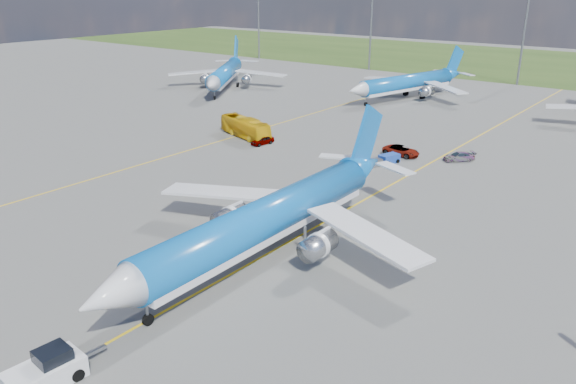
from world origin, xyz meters
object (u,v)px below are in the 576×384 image
Objects in this scene: bg_jet_nw at (226,89)px; main_airliner at (267,256)px; apron_bus at (245,127)px; bg_jet_nnw at (406,99)px; service_car_c at (459,156)px; baggage_tug_c at (384,160)px; service_car_a at (262,140)px; service_car_b at (401,151)px; pushback_tug at (46,371)px.

bg_jet_nw is 83.90m from main_airliner.
bg_jet_nw is 43.03m from apron_bus.
apron_bus is at bearing -83.82° from bg_jet_nnw.
bg_jet_nnw is 8.58× the size of service_car_c.
bg_jet_nw is 7.13× the size of baggage_tug_c.
service_car_a is 19.11m from baggage_tug_c.
apron_bus is 32.23m from service_car_c.
bg_jet_nnw reaches higher than service_car_b.
bg_jet_nnw is at bearing 98.21° from service_car_a.
bg_jet_nw is at bearing 64.72° from apron_bus.
bg_jet_nw is at bearing 170.94° from baggage_tug_c.
apron_bus is at bearing 124.59° from pushback_tug.
service_car_c is (63.06, -20.26, 0.61)m from bg_jet_nw.
service_car_a is (-24.26, 48.41, -0.22)m from pushback_tug.
main_airliner is 35.36m from service_car_b.
service_car_b is (18.21, -37.74, 0.71)m from bg_jet_nnw.
service_car_b is at bearing -114.32° from service_car_c.
bg_jet_nw is 10.21× the size of service_car_a.
baggage_tug_c is at bearing -70.98° from apron_bus.
main_airliner reaches higher than baggage_tug_c.
main_airliner is (23.15, -72.75, 0.00)m from bg_jet_nnw.
baggage_tug_c is at bearing -60.37° from bg_jet_nw.
bg_jet_nnw is 9.63× the size of service_car_a.
apron_bus is 2.04× the size of baggage_tug_c.
apron_bus is at bearing 170.66° from service_car_a.
service_car_b is (55.78, -22.90, 0.71)m from bg_jet_nw.
apron_bus reaches higher than baggage_tug_c.
bg_jet_nnw reaches higher than apron_bus.
main_airliner is 30.53m from baggage_tug_c.
bg_jet_nw reaches higher than bg_jet_nnw.
service_car_b is at bearing 107.23° from baggage_tug_c.
apron_bus is 23.82m from baggage_tug_c.
bg_jet_nnw reaches higher than pushback_tug.
pushback_tug is at bearing -133.12° from apron_bus.
main_airliner is at bearing -39.89° from service_car_a.
apron_bus is (31.98, -28.76, 1.53)m from bg_jet_nw.
main_airliner is 9.42× the size of service_car_c.
bg_jet_nw reaches higher than service_car_a.
pushback_tug is at bearing -89.97° from main_airliner.
main_airliner reaches higher than bg_jet_nnw.
service_car_b is (-5.31, 55.89, -0.14)m from pushback_tug.
apron_bus is (-29.10, 50.03, 0.67)m from pushback_tug.
service_car_b is at bearing 99.83° from pushback_tug.
service_car_c is at bearing 30.25° from service_car_a.
main_airliner is at bearing -169.99° from service_car_b.
service_car_a reaches higher than baggage_tug_c.
baggage_tug_c is (-5.32, 50.99, -0.31)m from pushback_tug.
bg_jet_nw is at bearing 69.65° from service_car_b.
service_car_c is at bearing -40.53° from bg_jet_nnw.
apron_bus reaches higher than pushback_tug.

